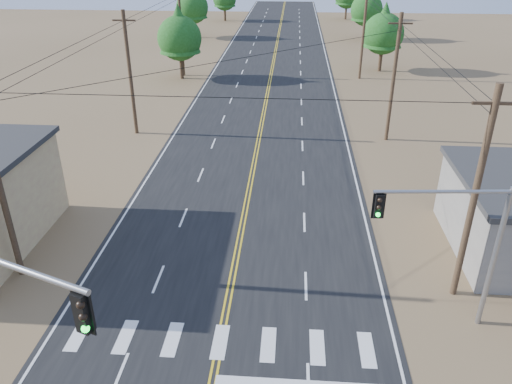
{
  "coord_description": "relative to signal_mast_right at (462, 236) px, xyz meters",
  "views": [
    {
      "loc": [
        2.62,
        -7.35,
        14.95
      ],
      "look_at": [
        0.98,
        14.89,
        3.5
      ],
      "focal_mm": 35.0,
      "sensor_mm": 36.0,
      "label": 1
    }
  ],
  "objects": [
    {
      "name": "utility_pole_right_near",
      "position": [
        1.01,
        2.12,
        0.67
      ],
      "size": [
        1.8,
        0.3,
        10.0
      ],
      "color": "#4C3826",
      "rests_on": "ground"
    },
    {
      "name": "road",
      "position": [
        -9.49,
        20.12,
        -4.43
      ],
      "size": [
        15.0,
        200.0,
        0.02
      ],
      "primitive_type": "cube",
      "color": "black",
      "rests_on": "ground"
    },
    {
      "name": "utility_pole_right_far",
      "position": [
        1.01,
        42.12,
        0.67
      ],
      "size": [
        1.8,
        0.3,
        10.0
      ],
      "color": "#4C3826",
      "rests_on": "ground"
    },
    {
      "name": "tree_right_near",
      "position": [
        3.9,
        46.0,
        0.56
      ],
      "size": [
        4.91,
        4.91,
        8.18
      ],
      "color": "#3F2D1E",
      "rests_on": "ground"
    },
    {
      "name": "tree_right_mid",
      "position": [
        4.51,
        67.42,
        0.68
      ],
      "size": [
        5.02,
        5.02,
        8.37
      ],
      "color": "#3F2D1E",
      "rests_on": "ground"
    },
    {
      "name": "tree_left_near",
      "position": [
        -19.89,
        40.59,
        0.69
      ],
      "size": [
        5.03,
        5.03,
        8.39
      ],
      "color": "#3F2D1E",
      "rests_on": "ground"
    },
    {
      "name": "utility_pole_left_far",
      "position": [
        -19.99,
        42.12,
        0.67
      ],
      "size": [
        1.8,
        0.3,
        10.0
      ],
      "color": "#4C3826",
      "rests_on": "ground"
    },
    {
      "name": "utility_pole_left_mid",
      "position": [
        -19.99,
        22.12,
        0.67
      ],
      "size": [
        1.8,
        0.3,
        10.0
      ],
      "color": "#4C3826",
      "rests_on": "ground"
    },
    {
      "name": "tree_left_mid",
      "position": [
        -23.48,
        67.27,
        0.83
      ],
      "size": [
        5.17,
        5.17,
        8.62
      ],
      "color": "#3F2D1E",
      "rests_on": "ground"
    },
    {
      "name": "utility_pole_right_mid",
      "position": [
        1.01,
        22.12,
        0.67
      ],
      "size": [
        1.8,
        0.3,
        10.0
      ],
      "color": "#4C3826",
      "rests_on": "ground"
    },
    {
      "name": "signal_mast_right",
      "position": [
        0.0,
        0.0,
        0.0
      ],
      "size": [
        5.32,
        0.75,
        6.59
      ],
      "rotation": [
        0.0,
        0.0,
        0.08
      ],
      "color": "gray",
      "rests_on": "ground"
    }
  ]
}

